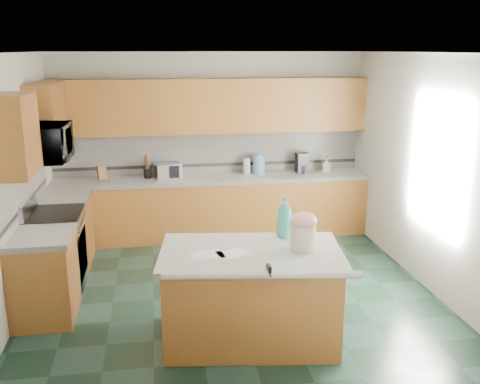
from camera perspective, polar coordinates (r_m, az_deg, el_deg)
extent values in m
plane|color=black|center=(6.29, -0.86, -10.80)|extent=(4.60, 4.60, 0.00)
plane|color=white|center=(5.66, -0.97, 14.64)|extent=(4.60, 4.60, 0.00)
cube|color=silver|center=(8.08, -3.28, 5.12)|extent=(4.60, 0.04, 2.70)
cube|color=silver|center=(3.65, 4.35, -7.37)|extent=(4.60, 0.04, 2.70)
cube|color=silver|center=(5.97, -23.55, 0.30)|extent=(0.04, 4.60, 2.70)
cube|color=silver|center=(6.56, 19.59, 1.94)|extent=(0.04, 4.60, 2.70)
cube|color=#512C15|center=(7.98, -2.94, -1.79)|extent=(4.60, 0.60, 0.86)
cube|color=white|center=(7.86, -2.98, 1.42)|extent=(4.60, 0.64, 0.06)
cube|color=#512C15|center=(7.82, -3.20, 9.15)|extent=(4.60, 0.33, 0.78)
cube|color=silver|center=(8.07, -3.24, 4.28)|extent=(4.60, 0.02, 0.63)
cube|color=black|center=(8.10, -3.21, 2.91)|extent=(4.60, 0.01, 0.05)
cube|color=#512C15|center=(7.36, -18.01, -4.00)|extent=(0.60, 0.82, 0.86)
cube|color=white|center=(7.23, -18.30, -0.55)|extent=(0.64, 0.82, 0.06)
cube|color=#512C15|center=(5.96, -20.16, -8.75)|extent=(0.60, 0.72, 0.86)
cube|color=white|center=(5.79, -20.57, -4.57)|extent=(0.64, 0.72, 0.06)
cube|color=silver|center=(6.50, -22.03, 0.55)|extent=(0.02, 2.30, 0.63)
cube|color=black|center=(6.55, -21.81, -1.10)|extent=(0.01, 2.30, 0.05)
cube|color=#512C15|center=(7.19, -19.90, 7.78)|extent=(0.33, 1.09, 0.78)
cube|color=#512C15|center=(5.58, -22.92, 5.62)|extent=(0.33, 0.72, 0.78)
cube|color=#B7B7BC|center=(6.63, -19.01, -6.12)|extent=(0.60, 0.76, 0.88)
cube|color=black|center=(6.60, -16.49, -6.38)|extent=(0.02, 0.68, 0.55)
cube|color=black|center=(6.48, -19.35, -2.32)|extent=(0.62, 0.78, 0.04)
cylinder|color=#B7B7BC|center=(6.47, -16.47, -3.24)|extent=(0.02, 0.66, 0.02)
cube|color=#B7B7BC|center=(6.50, -21.70, -1.38)|extent=(0.06, 0.76, 0.18)
imported|color=#B7B7BC|center=(6.30, -20.01, 4.93)|extent=(0.50, 0.73, 0.41)
cube|color=#512C15|center=(5.20, 1.17, -11.31)|extent=(1.70, 1.12, 0.86)
cube|color=white|center=(5.02, 1.19, -6.60)|extent=(1.82, 1.23, 0.06)
cylinder|color=white|center=(4.56, 2.34, -8.91)|extent=(1.69, 0.29, 0.06)
cylinder|color=beige|center=(5.02, 6.72, -4.82)|extent=(0.27, 0.27, 0.25)
ellipsoid|color=pink|center=(4.96, 6.78, -3.06)|extent=(0.26, 0.26, 0.16)
cylinder|color=tan|center=(4.95, 6.80, -2.48)|extent=(0.08, 0.03, 0.03)
sphere|color=tan|center=(4.94, 6.32, -2.50)|extent=(0.04, 0.04, 0.04)
sphere|color=tan|center=(4.96, 7.27, -2.45)|extent=(0.04, 0.04, 0.04)
imported|color=teal|center=(5.31, 4.78, -2.67)|extent=(0.20, 0.20, 0.42)
cube|color=white|center=(4.93, -0.72, -6.59)|extent=(0.34, 0.28, 0.00)
cube|color=white|center=(4.91, -3.52, -6.70)|extent=(0.33, 0.27, 0.00)
cube|color=black|center=(4.57, 3.08, -8.29)|extent=(0.03, 0.10, 0.09)
cylinder|color=black|center=(4.53, 3.23, -8.81)|extent=(0.02, 0.07, 0.02)
cube|color=#472814|center=(7.88, -14.53, 1.99)|extent=(0.16, 0.19, 0.23)
cylinder|color=black|center=(7.88, -9.83, 1.99)|extent=(0.11, 0.11, 0.14)
cylinder|color=#472814|center=(7.84, -9.89, 3.21)|extent=(0.06, 0.06, 0.20)
cube|color=#B7B7BC|center=(7.84, -7.77, 2.30)|extent=(0.43, 0.36, 0.22)
cube|color=black|center=(7.72, -7.74, 2.11)|extent=(0.34, 0.01, 0.18)
cylinder|color=white|center=(8.00, 0.70, 2.76)|extent=(0.10, 0.10, 0.24)
cylinder|color=#B7B7BC|center=(8.02, 0.70, 1.99)|extent=(0.16, 0.16, 0.01)
cylinder|color=#659DD8|center=(7.99, 2.08, 2.93)|extent=(0.18, 0.18, 0.29)
cylinder|color=#659DD8|center=(7.95, 2.09, 4.10)|extent=(0.08, 0.08, 0.04)
cube|color=black|center=(8.16, 6.63, 3.13)|extent=(0.18, 0.20, 0.30)
cylinder|color=black|center=(8.13, 6.69, 2.46)|extent=(0.12, 0.12, 0.12)
imported|color=white|center=(8.25, 9.23, 2.87)|extent=(0.14, 0.14, 0.21)
cylinder|color=red|center=(8.22, 9.26, 3.70)|extent=(0.02, 0.02, 0.03)
cube|color=white|center=(6.35, 20.31, 2.84)|extent=(0.02, 1.40, 1.10)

